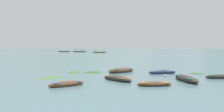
{
  "coord_description": "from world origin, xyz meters",
  "views": [
    {
      "loc": [
        2.97,
        -6.71,
        3.22
      ],
      "look_at": [
        -3.98,
        39.77,
        1.42
      ],
      "focal_mm": 32.71,
      "sensor_mm": 36.0,
      "label": 1
    }
  ],
  "objects_px": {
    "mooring_buoy": "(165,76)",
    "ferry_1": "(80,51)",
    "rowboat_3": "(162,72)",
    "ferry_0": "(100,52)",
    "rowboat_4": "(154,84)",
    "ferry_2": "(64,51)",
    "rowboat_2": "(67,84)",
    "rowboat_1": "(121,71)",
    "rowboat_5": "(117,78)",
    "rowboat_6": "(186,79)",
    "rowboat_0": "(221,77)"
  },
  "relations": [
    {
      "from": "rowboat_6",
      "to": "ferry_2",
      "type": "distance_m",
      "value": 163.91
    },
    {
      "from": "rowboat_5",
      "to": "rowboat_6",
      "type": "height_order",
      "value": "rowboat_6"
    },
    {
      "from": "rowboat_5",
      "to": "ferry_2",
      "type": "height_order",
      "value": "ferry_2"
    },
    {
      "from": "rowboat_3",
      "to": "ferry_2",
      "type": "height_order",
      "value": "ferry_2"
    },
    {
      "from": "rowboat_6",
      "to": "rowboat_3",
      "type": "bearing_deg",
      "value": 107.51
    },
    {
      "from": "rowboat_0",
      "to": "rowboat_3",
      "type": "relative_size",
      "value": 0.9
    },
    {
      "from": "rowboat_3",
      "to": "rowboat_1",
      "type": "bearing_deg",
      "value": 174.14
    },
    {
      "from": "ferry_0",
      "to": "rowboat_4",
      "type": "bearing_deg",
      "value": -75.9
    },
    {
      "from": "ferry_2",
      "to": "rowboat_5",
      "type": "bearing_deg",
      "value": -66.45
    },
    {
      "from": "ferry_1",
      "to": "rowboat_2",
      "type": "bearing_deg",
      "value": -72.82
    },
    {
      "from": "rowboat_6",
      "to": "ferry_0",
      "type": "xyz_separation_m",
      "value": [
        -34.03,
        119.39,
        0.24
      ]
    },
    {
      "from": "rowboat_0",
      "to": "mooring_buoy",
      "type": "bearing_deg",
      "value": 174.99
    },
    {
      "from": "rowboat_0",
      "to": "mooring_buoy",
      "type": "relative_size",
      "value": 4.12
    },
    {
      "from": "mooring_buoy",
      "to": "ferry_1",
      "type": "bearing_deg",
      "value": 111.17
    },
    {
      "from": "rowboat_3",
      "to": "rowboat_5",
      "type": "distance_m",
      "value": 7.98
    },
    {
      "from": "rowboat_3",
      "to": "ferry_0",
      "type": "height_order",
      "value": "ferry_0"
    },
    {
      "from": "rowboat_4",
      "to": "ferry_2",
      "type": "bearing_deg",
      "value": 114.32
    },
    {
      "from": "rowboat_1",
      "to": "rowboat_2",
      "type": "bearing_deg",
      "value": -109.0
    },
    {
      "from": "rowboat_4",
      "to": "rowboat_5",
      "type": "bearing_deg",
      "value": 144.57
    },
    {
      "from": "rowboat_3",
      "to": "rowboat_6",
      "type": "distance_m",
      "value": 5.85
    },
    {
      "from": "rowboat_3",
      "to": "ferry_2",
      "type": "distance_m",
      "value": 158.12
    },
    {
      "from": "rowboat_2",
      "to": "ferry_0",
      "type": "xyz_separation_m",
      "value": [
        -23.37,
        123.73,
        0.28
      ]
    },
    {
      "from": "ferry_0",
      "to": "mooring_buoy",
      "type": "height_order",
      "value": "ferry_0"
    },
    {
      "from": "rowboat_2",
      "to": "ferry_0",
      "type": "height_order",
      "value": "ferry_0"
    },
    {
      "from": "ferry_0",
      "to": "rowboat_0",
      "type": "bearing_deg",
      "value": -71.98
    },
    {
      "from": "rowboat_4",
      "to": "mooring_buoy",
      "type": "relative_size",
      "value": 3.77
    },
    {
      "from": "rowboat_4",
      "to": "rowboat_6",
      "type": "distance_m",
      "value": 4.52
    },
    {
      "from": "ferry_2",
      "to": "rowboat_6",
      "type": "bearing_deg",
      "value": -64.19
    },
    {
      "from": "ferry_1",
      "to": "mooring_buoy",
      "type": "bearing_deg",
      "value": -68.83
    },
    {
      "from": "rowboat_0",
      "to": "ferry_1",
      "type": "distance_m",
      "value": 155.68
    },
    {
      "from": "rowboat_1",
      "to": "rowboat_5",
      "type": "xyz_separation_m",
      "value": [
        0.29,
        -6.76,
        -0.06
      ]
    },
    {
      "from": "rowboat_2",
      "to": "rowboat_6",
      "type": "bearing_deg",
      "value": 22.13
    },
    {
      "from": "rowboat_3",
      "to": "mooring_buoy",
      "type": "bearing_deg",
      "value": -88.98
    },
    {
      "from": "rowboat_0",
      "to": "ferry_1",
      "type": "height_order",
      "value": "ferry_1"
    },
    {
      "from": "ferry_2",
      "to": "mooring_buoy",
      "type": "distance_m",
      "value": 160.66
    },
    {
      "from": "rowboat_2",
      "to": "ferry_2",
      "type": "bearing_deg",
      "value": 111.78
    },
    {
      "from": "rowboat_2",
      "to": "rowboat_3",
      "type": "distance_m",
      "value": 13.33
    },
    {
      "from": "rowboat_2",
      "to": "rowboat_6",
      "type": "height_order",
      "value": "rowboat_6"
    },
    {
      "from": "ferry_1",
      "to": "ferry_2",
      "type": "relative_size",
      "value": 1.16
    },
    {
      "from": "rowboat_3",
      "to": "rowboat_5",
      "type": "xyz_separation_m",
      "value": [
        -5.01,
        -6.22,
        -0.0
      ]
    },
    {
      "from": "rowboat_6",
      "to": "mooring_buoy",
      "type": "bearing_deg",
      "value": 121.55
    },
    {
      "from": "rowboat_6",
      "to": "ferry_0",
      "type": "height_order",
      "value": "ferry_0"
    },
    {
      "from": "rowboat_1",
      "to": "ferry_1",
      "type": "relative_size",
      "value": 0.36
    },
    {
      "from": "rowboat_1",
      "to": "mooring_buoy",
      "type": "height_order",
      "value": "mooring_buoy"
    },
    {
      "from": "rowboat_4",
      "to": "rowboat_5",
      "type": "height_order",
      "value": "rowboat_5"
    },
    {
      "from": "rowboat_2",
      "to": "rowboat_4",
      "type": "height_order",
      "value": "rowboat_2"
    },
    {
      "from": "rowboat_4",
      "to": "ferry_0",
      "type": "xyz_separation_m",
      "value": [
        -30.78,
        122.53,
        0.3
      ]
    },
    {
      "from": "rowboat_0",
      "to": "rowboat_2",
      "type": "relative_size",
      "value": 1.15
    },
    {
      "from": "rowboat_1",
      "to": "ferry_2",
      "type": "distance_m",
      "value": 155.37
    },
    {
      "from": "rowboat_4",
      "to": "mooring_buoy",
      "type": "bearing_deg",
      "value": 75.41
    }
  ]
}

